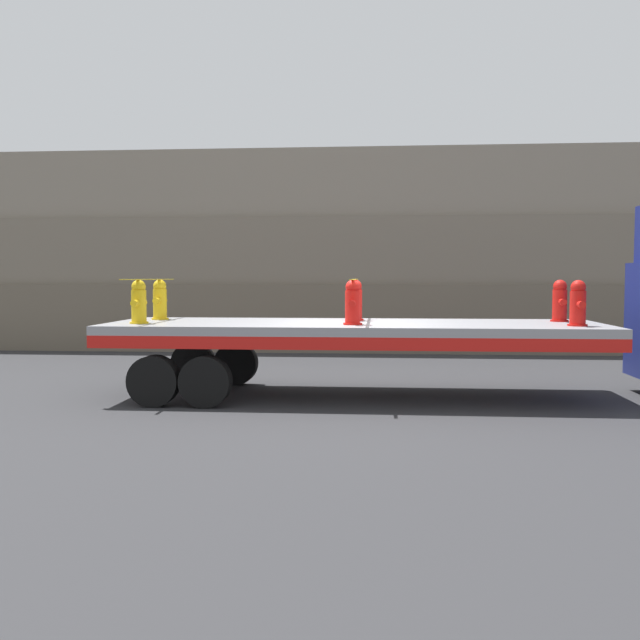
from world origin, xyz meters
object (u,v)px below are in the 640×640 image
object	(u,v)px
fire_hydrant_red_far_1	(355,301)
fire_hydrant_red_near_2	(578,304)
flatbed_trailer	(324,336)
fire_hydrant_yellow_far_0	(160,300)
fire_hydrant_red_far_2	(560,302)
fire_hydrant_red_near_1	(353,303)
fire_hydrant_yellow_near_0	(139,303)

from	to	relation	value
fire_hydrant_red_far_1	fire_hydrant_red_near_2	world-z (taller)	same
flatbed_trailer	fire_hydrant_yellow_far_0	bearing A→B (deg)	169.41
fire_hydrant_red_near_2	fire_hydrant_red_far_2	world-z (taller)	same
fire_hydrant_red_near_1	fire_hydrant_red_near_2	distance (m)	3.56
flatbed_trailer	fire_hydrant_red_far_1	xyz separation A→B (m)	(0.51, 0.57, 0.58)
flatbed_trailer	fire_hydrant_red_far_1	world-z (taller)	fire_hydrant_red_far_1
fire_hydrant_red_near_1	fire_hydrant_red_far_2	world-z (taller)	same
flatbed_trailer	fire_hydrant_yellow_near_0	world-z (taller)	fire_hydrant_yellow_near_0
fire_hydrant_yellow_far_0	fire_hydrant_red_near_1	bearing A→B (deg)	-17.75
flatbed_trailer	fire_hydrant_yellow_near_0	bearing A→B (deg)	-169.41
flatbed_trailer	fire_hydrant_red_far_2	distance (m)	4.15
fire_hydrant_yellow_far_0	fire_hydrant_red_near_2	xyz separation A→B (m)	(7.11, -1.14, 0.00)
flatbed_trailer	fire_hydrant_red_near_1	xyz separation A→B (m)	(0.51, -0.57, 0.58)
fire_hydrant_yellow_far_0	fire_hydrant_red_near_1	world-z (taller)	same
flatbed_trailer	fire_hydrant_yellow_near_0	size ratio (longest dim) A/B	11.42
fire_hydrant_yellow_far_0	fire_hydrant_red_near_1	xyz separation A→B (m)	(3.56, -1.14, 0.00)
fire_hydrant_yellow_near_0	fire_hydrant_red_near_1	size ratio (longest dim) A/B	1.00
flatbed_trailer	fire_hydrant_yellow_far_0	xyz separation A→B (m)	(-3.04, 0.57, 0.58)
fire_hydrant_red_near_1	fire_hydrant_red_near_2	xyz separation A→B (m)	(3.56, 0.00, 0.00)
fire_hydrant_yellow_far_0	fire_hydrant_red_near_1	size ratio (longest dim) A/B	1.00
flatbed_trailer	fire_hydrant_red_near_2	world-z (taller)	fire_hydrant_red_near_2
fire_hydrant_red_far_1	fire_hydrant_red_near_1	bearing A→B (deg)	-90.00
fire_hydrant_red_near_2	fire_hydrant_red_far_2	distance (m)	1.14
fire_hydrant_red_near_2	fire_hydrant_red_far_2	xyz separation A→B (m)	(0.00, 1.14, 0.00)
fire_hydrant_yellow_near_0	fire_hydrant_red_far_2	bearing A→B (deg)	9.09
fire_hydrant_red_far_1	fire_hydrant_red_near_2	xyz separation A→B (m)	(3.56, -1.14, 0.00)
fire_hydrant_red_near_1	fire_hydrant_yellow_far_0	bearing A→B (deg)	162.25
fire_hydrant_red_near_2	flatbed_trailer	bearing A→B (deg)	172.04
flatbed_trailer	fire_hydrant_red_far_2	size ratio (longest dim) A/B	11.42
fire_hydrant_yellow_near_0	fire_hydrant_red_near_1	bearing A→B (deg)	0.00
fire_hydrant_red_near_1	fire_hydrant_red_near_2	size ratio (longest dim) A/B	1.00
fire_hydrant_red_near_1	fire_hydrant_red_far_2	xyz separation A→B (m)	(3.56, 1.14, 0.00)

